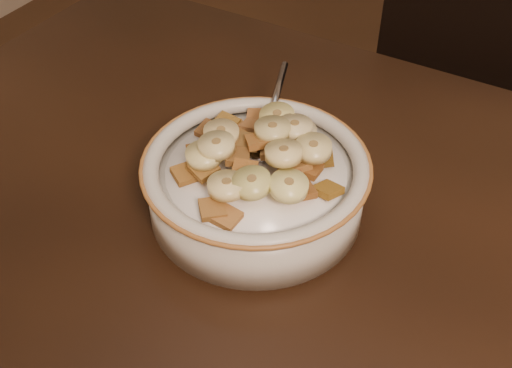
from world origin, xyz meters
The scene contains 46 objects.
chair centered at (-0.15, 0.53, 0.44)m, with size 0.39×0.39×0.89m, color black.
cereal_bowl centered at (-0.27, 0.15, 0.77)m, with size 0.19×0.19×0.05m, color beige.
milk centered at (-0.27, 0.15, 0.80)m, with size 0.16×0.16×0.00m, color white.
spoon centered at (-0.28, 0.17, 0.80)m, with size 0.03×0.05×0.01m, color #A5A8B1.
cereal_square_0 centered at (-0.33, 0.18, 0.80)m, with size 0.02×0.02×0.01m, color #93621C.
cereal_square_1 centered at (-0.22, 0.13, 0.81)m, with size 0.02×0.02×0.01m, color #633510.
cereal_square_2 centered at (-0.29, 0.13, 0.82)m, with size 0.02×0.02×0.01m, color brown.
cereal_square_3 centered at (-0.31, 0.11, 0.81)m, with size 0.02×0.02×0.01m, color #9C6924.
cereal_square_4 centered at (-0.28, 0.08, 0.80)m, with size 0.02×0.02×0.01m, color brown.
cereal_square_5 centered at (-0.26, 0.19, 0.81)m, with size 0.02×0.02×0.01m, color olive.
cereal_square_6 centered at (-0.24, 0.17, 0.81)m, with size 0.02×0.02×0.01m, color olive.
cereal_square_7 centered at (-0.27, 0.12, 0.81)m, with size 0.02×0.02×0.01m, color brown.
cereal_square_8 centered at (-0.30, 0.19, 0.80)m, with size 0.02×0.02×0.01m, color brown.
cereal_square_9 centered at (-0.26, 0.16, 0.82)m, with size 0.02×0.02×0.01m, color brown.
cereal_square_10 centered at (-0.32, 0.18, 0.80)m, with size 0.02×0.02×0.01m, color brown.
cereal_square_11 centered at (-0.24, 0.15, 0.81)m, with size 0.02×0.02×0.01m, color brown.
cereal_square_12 centered at (-0.31, 0.20, 0.80)m, with size 0.02×0.02×0.01m, color brown.
cereal_square_13 centered at (-0.28, 0.18, 0.81)m, with size 0.02×0.02×0.01m, color brown.
cereal_square_14 centered at (-0.23, 0.16, 0.81)m, with size 0.02×0.02×0.01m, color brown.
cereal_square_15 centered at (-0.27, 0.08, 0.80)m, with size 0.02×0.02×0.01m, color #9D642B.
cereal_square_16 centered at (-0.25, 0.20, 0.80)m, with size 0.02×0.02×0.01m, color #94651B.
cereal_square_17 centered at (-0.33, 0.13, 0.80)m, with size 0.02×0.02×0.01m, color brown.
cereal_square_18 centered at (-0.24, 0.14, 0.81)m, with size 0.02×0.02×0.01m, color #96592A.
cereal_square_19 centered at (-0.34, 0.17, 0.80)m, with size 0.02×0.02×0.01m, color brown.
cereal_square_20 centered at (-0.28, 0.21, 0.80)m, with size 0.02×0.02×0.01m, color brown.
cereal_square_21 centered at (-0.23, 0.18, 0.80)m, with size 0.02×0.02×0.01m, color brown.
cereal_square_22 centered at (-0.32, 0.11, 0.80)m, with size 0.02×0.02×0.01m, color #935719.
cereal_square_23 centered at (-0.31, 0.12, 0.81)m, with size 0.02×0.02×0.01m, color brown.
cereal_square_24 centered at (-0.21, 0.15, 0.80)m, with size 0.02×0.02×0.01m, color brown.
cereal_square_25 centered at (-0.28, 0.15, 0.82)m, with size 0.02×0.02×0.01m, color brown.
cereal_square_26 centered at (-0.31, 0.16, 0.81)m, with size 0.02×0.02×0.01m, color brown.
cereal_square_27 centered at (-0.26, 0.20, 0.80)m, with size 0.02×0.02×0.01m, color #8A5C17.
cereal_square_28 centered at (-0.29, 0.16, 0.81)m, with size 0.02×0.02×0.01m, color brown.
banana_slice_0 centered at (-0.31, 0.12, 0.82)m, with size 0.03×0.03×0.01m, color #E1CD89.
banana_slice_1 centered at (-0.27, 0.17, 0.83)m, with size 0.03×0.03×0.01m, color #D0C575.
banana_slice_2 centered at (-0.26, 0.18, 0.82)m, with size 0.03×0.03×0.01m, color #CEBE89.
banana_slice_3 centered at (-0.26, 0.19, 0.81)m, with size 0.03×0.03×0.01m, color beige.
banana_slice_4 centered at (-0.28, 0.19, 0.82)m, with size 0.03×0.03×0.01m, color #FFF387.
banana_slice_5 centered at (-0.25, 0.14, 0.83)m, with size 0.03×0.03×0.01m, color #E8D27E.
banana_slice_6 centered at (-0.31, 0.15, 0.82)m, with size 0.03×0.03×0.01m, color #E7C874.
banana_slice_7 centered at (-0.23, 0.12, 0.82)m, with size 0.03×0.03×0.01m, color #F5E68E.
banana_slice_8 centered at (-0.28, 0.19, 0.82)m, with size 0.03×0.03×0.01m, color #CEC368.
banana_slice_9 centered at (-0.26, 0.11, 0.82)m, with size 0.03×0.03×0.01m, color #DCD26F.
banana_slice_10 centered at (-0.30, 0.13, 0.82)m, with size 0.03×0.03×0.01m, color beige.
banana_slice_11 centered at (-0.23, 0.17, 0.82)m, with size 0.03×0.03×0.01m, color #D7BC77.
banana_slice_12 centered at (-0.28, 0.10, 0.82)m, with size 0.03×0.03×0.01m, color #EAD675.
Camera 1 is at (-0.07, -0.22, 1.16)m, focal length 45.00 mm.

